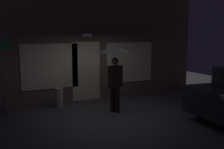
{
  "coord_description": "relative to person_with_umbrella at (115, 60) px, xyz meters",
  "views": [
    {
      "loc": [
        -3.79,
        -7.68,
        2.5
      ],
      "look_at": [
        0.11,
        0.2,
        1.22
      ],
      "focal_mm": 45.28,
      "sensor_mm": 36.0,
      "label": 1
    }
  ],
  "objects": [
    {
      "name": "street_sign_post",
      "position": [
        -3.18,
        0.99,
        -0.32
      ],
      "size": [
        0.4,
        0.07,
        2.41
      ],
      "color": "#595B60",
      "rests_on": "ground"
    },
    {
      "name": "sidewalk_bollard",
      "position": [
        -1.46,
        1.36,
        -1.36
      ],
      "size": [
        0.28,
        0.28,
        0.65
      ],
      "primitive_type": "cylinder",
      "color": "#B2A899",
      "rests_on": "ground"
    },
    {
      "name": "person_with_umbrella",
      "position": [
        0.0,
        0.0,
        0.0
      ],
      "size": [
        1.24,
        1.24,
        2.1
      ],
      "rotation": [
        0.0,
        0.0,
        0.37
      ],
      "color": "black",
      "rests_on": "ground"
    },
    {
      "name": "building_facade",
      "position": [
        -0.21,
        2.15,
        0.48
      ],
      "size": [
        9.75,
        0.48,
        4.39
      ],
      "color": "brown",
      "rests_on": "ground"
    },
    {
      "name": "ground_plane",
      "position": [
        -0.21,
        -0.2,
        -1.69
      ],
      "size": [
        18.0,
        18.0,
        0.0
      ],
      "primitive_type": "plane",
      "color": "#423F44"
    }
  ]
}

